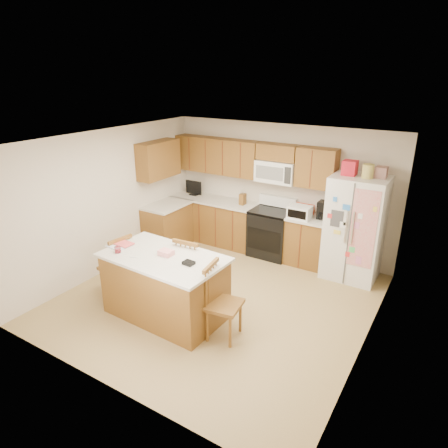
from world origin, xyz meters
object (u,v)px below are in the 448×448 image
Objects in this scene: windsor_chair_back at (192,271)px; windsor_chair_left at (117,267)px; stove at (271,232)px; island at (165,286)px; refrigerator at (355,227)px; windsor_chair_right at (222,304)px.

windsor_chair_left is at bearing -155.34° from windsor_chair_back.
windsor_chair_back reaches higher than windsor_chair_left.
stove is 2.17m from windsor_chair_back.
island is at bearing -98.83° from stove.
refrigerator reaches higher than windsor_chair_right.
island is (-1.99, -2.64, -0.44)m from refrigerator.
refrigerator is at bearing 52.96° from island.
refrigerator is (1.57, -0.06, 0.45)m from stove.
refrigerator is 1.11× the size of island.
windsor_chair_left is at bearing 177.14° from island.
windsor_chair_left is at bearing -118.43° from stove.
refrigerator reaches higher than windsor_chair_left.
windsor_chair_right is at bearing -0.27° from island.
island is 1.02m from windsor_chair_left.
stove is 1.06× the size of windsor_chair_right.
refrigerator reaches higher than island.
island is at bearing 179.73° from windsor_chair_right.
stove is at bearing 80.99° from windsor_chair_back.
refrigerator is 3.99m from windsor_chair_left.
stove is 1.09× the size of windsor_chair_left.
windsor_chair_left is 0.98× the size of windsor_chair_back.
windsor_chair_left is (-1.43, -2.65, 0.01)m from stove.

